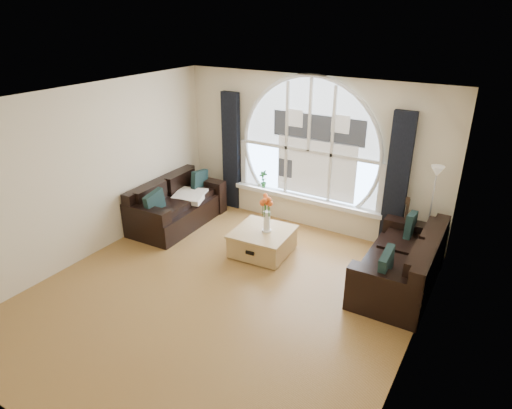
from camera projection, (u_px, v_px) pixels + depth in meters
The scene contains 21 objects.
ground at pixel (223, 294), 6.29m from camera, with size 5.00×5.50×0.01m, color brown.
ceiling at pixel (216, 102), 5.19m from camera, with size 5.00×5.50×0.01m, color silver.
wall_back at pixel (310, 153), 7.89m from camera, with size 5.00×0.01×2.70m, color beige.
wall_front at pixel (23, 327), 3.59m from camera, with size 5.00×0.01×2.70m, color beige.
wall_left at pixel (89, 173), 6.92m from camera, with size 0.01×5.50×2.70m, color beige.
wall_right at pixel (419, 259), 4.56m from camera, with size 0.01×5.50×2.70m, color beige.
attic_slope at pixel (403, 161), 4.30m from camera, with size 0.92×5.50×0.72m, color silver.
arched_window at pixel (310, 138), 7.76m from camera, with size 2.60×0.06×2.15m, color silver.
window_sill at pixel (305, 198), 8.16m from camera, with size 2.90×0.22×0.08m, color white.
window_frame at pixel (309, 139), 7.74m from camera, with size 2.76×0.08×2.15m, color white.
neighbor_house at pixel (317, 147), 7.73m from camera, with size 1.70×0.02×1.50m, color silver.
curtain_left at pixel (231, 152), 8.64m from camera, with size 0.35×0.12×2.30m, color black.
curtain_right at pixel (397, 182), 7.13m from camera, with size 0.35×0.12×2.30m, color black.
sofa_left at pixel (177, 204), 8.21m from camera, with size 0.92×1.85×0.82m, color black.
sofa_right at pixel (400, 261), 6.34m from camera, with size 0.95×1.90×0.85m, color black.
coffee_chest at pixel (263, 241), 7.27m from camera, with size 0.91×0.91×0.45m, color #A98146.
throw_blanket at pixel (190, 196), 8.28m from camera, with size 0.55×0.55×0.10m, color silver.
vase_flowers at pixel (267, 209), 7.03m from camera, with size 0.24×0.24×0.70m, color white.
floor_lamp at pixel (430, 216), 6.79m from camera, with size 0.24×0.24×1.60m, color #B2B2B2.
guitar at pixel (405, 225), 7.10m from camera, with size 0.36×0.24×1.06m, color #975B2A.
potted_plant at pixel (263, 179), 8.49m from camera, with size 0.18×0.12×0.33m, color #1E6023.
Camera 1 is at (3.09, -4.25, 3.71)m, focal length 31.21 mm.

